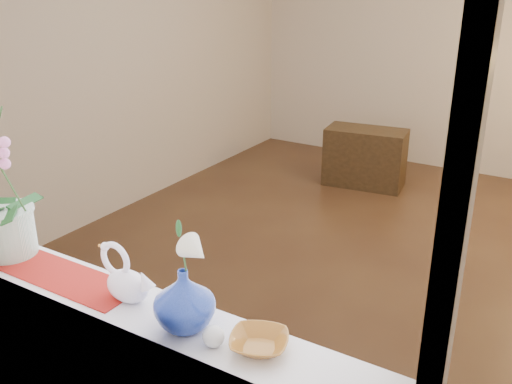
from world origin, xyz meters
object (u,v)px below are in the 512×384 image
side_table (365,157)px  amber_dish (259,344)px  paperweight (213,336)px  blue_vase (184,295)px  swan (127,275)px

side_table → amber_dish: bearing=-81.3°
paperweight → side_table: 4.13m
blue_vase → amber_dish: bearing=6.1°
swan → side_table: (-0.58, 3.89, -0.73)m
swan → blue_vase: (0.28, -0.03, 0.02)m
paperweight → side_table: bearing=104.2°
side_table → swan: bearing=-89.1°
paperweight → swan: bearing=171.8°
blue_vase → amber_dish: (0.27, 0.03, -0.10)m
amber_dish → side_table: bearing=106.2°
amber_dish → side_table: size_ratio=0.21×
amber_dish → side_table: amber_dish is taller
amber_dish → swan: bearing=-179.9°
swan → blue_vase: 0.28m
swan → amber_dish: 0.56m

